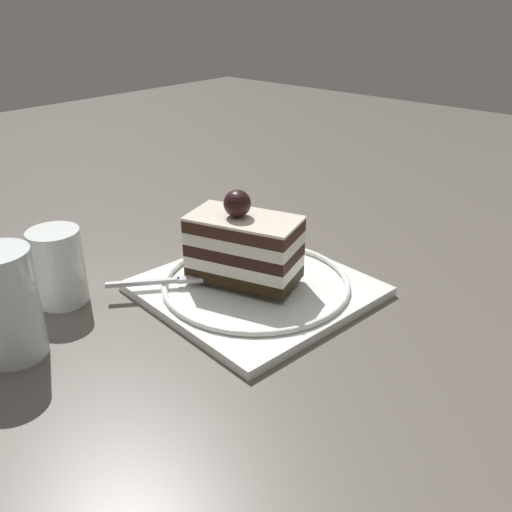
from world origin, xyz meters
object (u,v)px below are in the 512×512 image
at_px(cake_slice, 247,247).
at_px(fork, 167,281).
at_px(dessert_plate, 256,286).
at_px(drink_glass_near, 59,271).
at_px(drink_glass_far, 7,308).

relative_size(cake_slice, fork, 1.32).
xyz_separation_m(dessert_plate, fork, (0.07, -0.07, 0.01)).
xyz_separation_m(dessert_plate, drink_glass_near, (0.16, -0.15, 0.03)).
bearing_deg(drink_glass_near, cake_slice, 137.37).
distance_m(cake_slice, drink_glass_far, 0.25).
bearing_deg(fork, cake_slice, 138.70).
relative_size(cake_slice, drink_glass_far, 1.25).
bearing_deg(cake_slice, fork, -41.30).
distance_m(drink_glass_near, drink_glass_far, 0.10).
relative_size(dessert_plate, cake_slice, 1.83).
bearing_deg(fork, drink_glass_far, -8.16).
bearing_deg(drink_glass_far, dessert_plate, 158.54).
xyz_separation_m(dessert_plate, drink_glass_far, (0.24, -0.09, 0.04)).
bearing_deg(dessert_plate, cake_slice, -68.22).
relative_size(dessert_plate, fork, 2.40).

